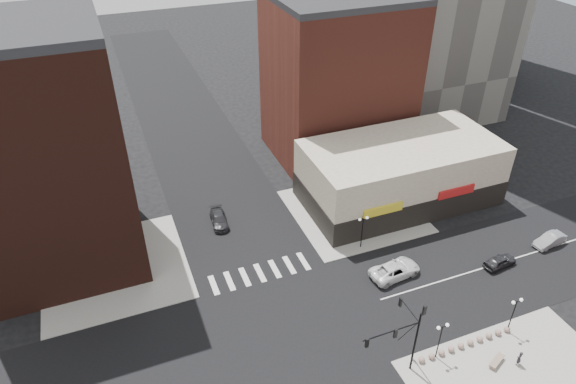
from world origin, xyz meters
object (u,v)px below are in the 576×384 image
white_suv (395,270)px  pedestrian (519,358)px  silver_sedan (550,240)px  street_lamp_se_b (515,308)px  stone_bench (496,361)px  dark_sedan_east (500,261)px  dark_sedan_north (219,219)px  street_lamp_se_a (441,333)px  street_lamp_ne (363,225)px  traffic_signal (405,331)px

white_suv → pedestrian: (4.09, -13.91, 0.12)m
white_suv → silver_sedan: bearing=-102.7°
street_lamp_se_b → silver_sedan: bearing=32.4°
silver_sedan → stone_bench: 20.10m
white_suv → stone_bench: white_suv is taller
dark_sedan_east → stone_bench: bearing=132.3°
silver_sedan → dark_sedan_north: 38.56m
street_lamp_se_a → stone_bench: size_ratio=2.06×
street_lamp_se_b → white_suv: size_ratio=0.74×
dark_sedan_east → stone_bench: size_ratio=1.94×
pedestrian → stone_bench: (-1.67, 0.76, -0.54)m
dark_sedan_east → dark_sedan_north: size_ratio=0.86×
street_lamp_ne → dark_sedan_east: bearing=-33.4°
street_lamp_se_a → dark_sedan_north: street_lamp_se_a is taller
pedestrian → stone_bench: 1.92m
white_suv → pedestrian: bearing=-170.1°
traffic_signal → street_lamp_se_b: bearing=-0.8°
street_lamp_se_b → street_lamp_ne: same height
pedestrian → stone_bench: size_ratio=0.78×
traffic_signal → dark_sedan_east: (17.38, 7.52, -4.30)m
traffic_signal → silver_sedan: size_ratio=1.86×
street_lamp_se_a → dark_sedan_east: bearing=29.5°
street_lamp_ne → stone_bench: bearing=-79.1°
dark_sedan_east → street_lamp_se_a: bearing=113.2°
traffic_signal → stone_bench: size_ratio=3.86×
traffic_signal → street_lamp_se_a: (3.76, -0.17, -1.67)m
white_suv → dark_sedan_north: bearing=37.4°
traffic_signal → street_lamp_se_a: bearing=-2.6°
dark_sedan_east → street_lamp_se_b: bearing=137.6°
traffic_signal → stone_bench: (8.34, -2.72, -4.60)m
traffic_signal → street_lamp_se_b: (11.76, -0.17, -1.67)m
white_suv → pedestrian: size_ratio=3.58×
traffic_signal → dark_sedan_north: size_ratio=1.72×
traffic_signal → dark_sedan_north: traffic_signal is taller
pedestrian → traffic_signal: bearing=-43.4°
traffic_signal → street_lamp_se_a: size_ratio=1.87×
traffic_signal → street_lamp_ne: traffic_signal is taller
street_lamp_se_b → street_lamp_se_a: bearing=180.0°
silver_sedan → pedestrian: 19.19m
street_lamp_se_a → stone_bench: (4.58, -2.55, -2.93)m
street_lamp_se_a → pedestrian: (6.25, -3.31, -2.38)m
dark_sedan_north → stone_bench: (17.45, -28.77, -0.29)m
street_lamp_se_a → silver_sedan: 23.14m
dark_sedan_east → traffic_signal: bearing=107.1°
traffic_signal → dark_sedan_east: traffic_signal is taller
street_lamp_se_a → dark_sedan_east: street_lamp_se_a is taller
street_lamp_se_b → traffic_signal: bearing=179.2°
dark_sedan_north → white_suv: bearing=-41.1°
white_suv → pedestrian: pedestrian is taller
silver_sedan → pedestrian: (-15.12, -11.81, 0.22)m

